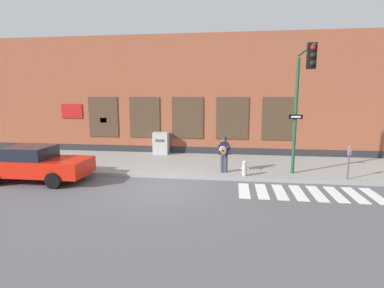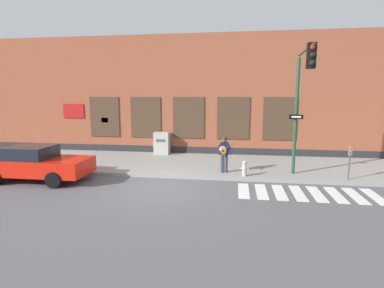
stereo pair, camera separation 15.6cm
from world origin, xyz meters
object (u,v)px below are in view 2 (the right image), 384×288
at_px(busker, 224,152).
at_px(parking_meter, 350,158).
at_px(traffic_light, 302,92).
at_px(fire_hydrant, 244,168).
at_px(utility_box, 162,143).
at_px(red_car, 36,163).

bearing_deg(busker, parking_meter, -4.43).
relative_size(traffic_light, fire_hydrant, 7.62).
bearing_deg(traffic_light, fire_hydrant, 171.48).
distance_m(parking_meter, utility_box, 10.22).
xyz_separation_m(red_car, utility_box, (4.16, 5.99, 0.05)).
bearing_deg(traffic_light, red_car, -173.95).
distance_m(red_car, fire_hydrant, 9.15).
bearing_deg(red_car, fire_hydrant, 9.52).
bearing_deg(busker, utility_box, 134.52).
distance_m(parking_meter, fire_hydrant, 4.40).
xyz_separation_m(busker, fire_hydrant, (0.92, -0.48, -0.61)).
distance_m(busker, fire_hydrant, 1.21).
relative_size(utility_box, fire_hydrant, 1.90).
height_order(traffic_light, fire_hydrant, traffic_light).
distance_m(busker, traffic_light, 4.21).
xyz_separation_m(busker, parking_meter, (5.28, -0.41, -0.01)).
bearing_deg(utility_box, fire_hydrant, -42.66).
bearing_deg(parking_meter, busker, 175.57).
height_order(busker, traffic_light, traffic_light).
distance_m(traffic_light, utility_box, 9.04).
bearing_deg(fire_hydrant, utility_box, 137.34).
bearing_deg(red_car, parking_meter, 6.73).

